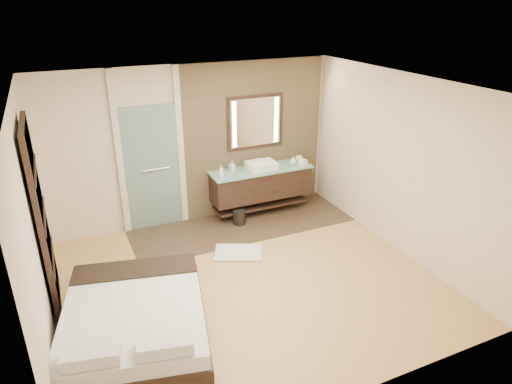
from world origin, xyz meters
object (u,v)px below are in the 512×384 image
mirror_unit (255,122)px  waste_bin (239,217)px  vanity (261,183)px  bed (136,327)px

mirror_unit → waste_bin: bearing=-136.6°
vanity → waste_bin: 0.75m
bed → waste_bin: 3.23m
bed → waste_bin: size_ratio=8.28×
mirror_unit → bed: mirror_unit is taller
vanity → bed: vanity is taller
mirror_unit → waste_bin: mirror_unit is taller
mirror_unit → bed: bearing=-133.9°
vanity → waste_bin: vanity is taller
vanity → bed: (-2.75, -2.62, -0.28)m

